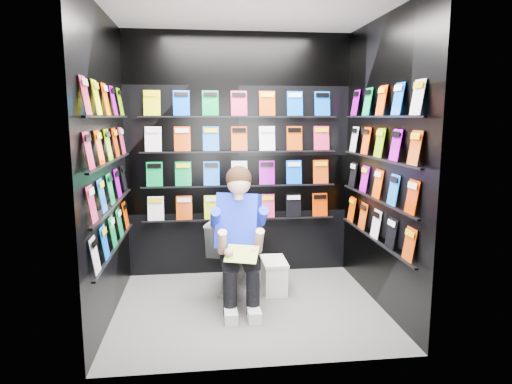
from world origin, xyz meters
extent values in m
plane|color=#575755|center=(0.00, 0.00, 0.00)|extent=(2.40, 2.40, 0.00)
plane|color=white|center=(0.00, 0.00, 2.60)|extent=(2.40, 2.40, 0.00)
cube|color=black|center=(0.00, 1.00, 1.30)|extent=(2.40, 0.04, 2.60)
cube|color=black|center=(0.00, -1.00, 1.30)|extent=(2.40, 0.04, 2.60)
cube|color=black|center=(-1.20, 0.00, 1.30)|extent=(0.04, 2.00, 2.60)
cube|color=black|center=(1.20, 0.00, 1.30)|extent=(0.04, 2.00, 2.60)
imported|color=white|center=(-0.08, 0.51, 0.37)|extent=(0.64, 0.85, 0.73)
cube|color=white|center=(0.29, 0.38, 0.15)|extent=(0.22, 0.39, 0.29)
cube|color=white|center=(0.29, 0.38, 0.31)|extent=(0.24, 0.41, 0.03)
cube|color=green|center=(-0.08, -0.22, 0.58)|extent=(0.31, 0.24, 0.12)
camera|label=1|loc=(-0.41, -3.90, 1.72)|focal=32.00mm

